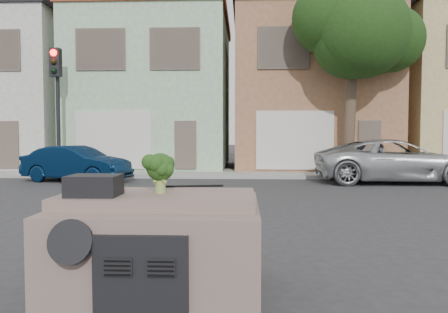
# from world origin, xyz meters

# --- Properties ---
(ground_plane) EXTENTS (120.00, 120.00, 0.00)m
(ground_plane) POSITION_xyz_m (0.00, 0.00, 0.00)
(ground_plane) COLOR #303033
(ground_plane) RESTS_ON ground
(sidewalk) EXTENTS (40.00, 3.00, 0.15)m
(sidewalk) POSITION_xyz_m (0.00, 10.50, 0.07)
(sidewalk) COLOR gray
(sidewalk) RESTS_ON ground
(townhouse_white) EXTENTS (7.20, 8.20, 7.55)m
(townhouse_white) POSITION_xyz_m (-11.00, 14.50, 3.77)
(townhouse_white) COLOR beige
(townhouse_white) RESTS_ON ground
(townhouse_mint) EXTENTS (7.20, 8.20, 7.55)m
(townhouse_mint) POSITION_xyz_m (-3.50, 14.50, 3.77)
(townhouse_mint) COLOR #9CC49A
(townhouse_mint) RESTS_ON ground
(townhouse_tan) EXTENTS (7.20, 8.20, 7.55)m
(townhouse_tan) POSITION_xyz_m (4.00, 14.50, 3.77)
(townhouse_tan) COLOR #976748
(townhouse_tan) RESTS_ON ground
(navy_sedan) EXTENTS (4.12, 2.33, 1.28)m
(navy_sedan) POSITION_xyz_m (-5.11, 7.84, 0.00)
(navy_sedan) COLOR #061A37
(navy_sedan) RESTS_ON ground
(silver_pickup) EXTENTS (5.51, 2.58, 1.52)m
(silver_pickup) POSITION_xyz_m (6.17, 8.02, 0.00)
(silver_pickup) COLOR #B2B5B9
(silver_pickup) RESTS_ON ground
(traffic_signal) EXTENTS (0.40, 0.40, 5.10)m
(traffic_signal) POSITION_xyz_m (-6.50, 9.50, 2.55)
(traffic_signal) COLOR black
(traffic_signal) RESTS_ON ground
(tree_near) EXTENTS (4.40, 4.00, 8.50)m
(tree_near) POSITION_xyz_m (5.00, 9.80, 4.25)
(tree_near) COLOR #1B3A12
(tree_near) RESTS_ON ground
(car_dashboard) EXTENTS (2.00, 1.80, 1.12)m
(car_dashboard) POSITION_xyz_m (0.00, -3.00, 0.56)
(car_dashboard) COLOR #776158
(car_dashboard) RESTS_ON ground
(instrument_hump) EXTENTS (0.48, 0.38, 0.20)m
(instrument_hump) POSITION_xyz_m (-0.58, -3.35, 1.22)
(instrument_hump) COLOR black
(instrument_hump) RESTS_ON car_dashboard
(wiper_arm) EXTENTS (0.69, 0.15, 0.02)m
(wiper_arm) POSITION_xyz_m (0.28, -2.62, 1.13)
(wiper_arm) COLOR black
(wiper_arm) RESTS_ON car_dashboard
(broccoli) EXTENTS (0.40, 0.40, 0.41)m
(broccoli) POSITION_xyz_m (0.02, -3.15, 1.33)
(broccoli) COLOR #1B3911
(broccoli) RESTS_ON car_dashboard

